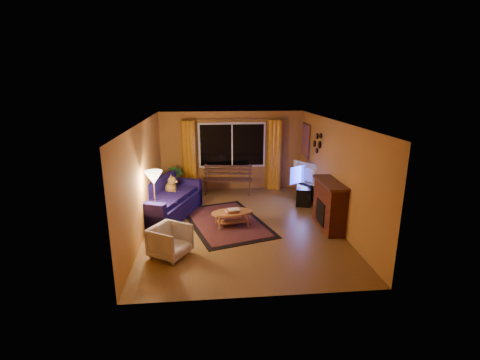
{
  "coord_description": "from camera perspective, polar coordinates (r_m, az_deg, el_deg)",
  "views": [
    {
      "loc": [
        -0.77,
        -7.87,
        3.36
      ],
      "look_at": [
        0.0,
        0.3,
        1.05
      ],
      "focal_mm": 26.0,
      "sensor_mm": 36.0,
      "label": 1
    }
  ],
  "objects": [
    {
      "name": "curtain_right",
      "position": [
        11.18,
        5.66,
        4.09
      ],
      "size": [
        0.36,
        0.36,
        2.24
      ],
      "primitive_type": "cylinder",
      "color": "orange",
      "rests_on": "ground"
    },
    {
      "name": "floor_lamp",
      "position": [
        8.11,
        -13.74,
        -3.63
      ],
      "size": [
        0.32,
        0.32,
        1.47
      ],
      "primitive_type": "cylinder",
      "rotation": [
        0.0,
        0.0,
        0.41
      ],
      "color": "#BF8C3F",
      "rests_on": "ground"
    },
    {
      "name": "painting",
      "position": [
        10.88,
        10.7,
        6.41
      ],
      "size": [
        0.04,
        0.76,
        0.96
      ],
      "primitive_type": "cube",
      "color": "#EB4F0D",
      "rests_on": "wall_right"
    },
    {
      "name": "ceiling",
      "position": [
        7.95,
        0.21,
        9.59
      ],
      "size": [
        4.5,
        6.0,
        0.02
      ],
      "primitive_type": "cube",
      "color": "white",
      "rests_on": "ground"
    },
    {
      "name": "potted_plant",
      "position": [
        10.7,
        -10.55,
        -0.29
      ],
      "size": [
        0.67,
        0.67,
        0.91
      ],
      "primitive_type": "imported",
      "rotation": [
        0.0,
        0.0,
        0.4
      ],
      "color": "#235B1E",
      "rests_on": "ground"
    },
    {
      "name": "armchair",
      "position": [
        7.12,
        -11.41,
        -9.59
      ],
      "size": [
        0.9,
        0.92,
        0.7
      ],
      "primitive_type": "imported",
      "rotation": [
        0.0,
        0.0,
        1.01
      ],
      "color": "beige",
      "rests_on": "ground"
    },
    {
      "name": "floor",
      "position": [
        8.59,
        0.19,
        -7.36
      ],
      "size": [
        4.5,
        6.0,
        0.02
      ],
      "primitive_type": "cube",
      "color": "brown",
      "rests_on": "ground"
    },
    {
      "name": "television",
      "position": [
        10.19,
        10.57,
        0.98
      ],
      "size": [
        0.68,
        1.01,
        0.63
      ],
      "primitive_type": "imported",
      "rotation": [
        0.0,
        0.0,
        2.11
      ],
      "color": "black",
      "rests_on": "tv_console"
    },
    {
      "name": "wall_left",
      "position": [
        8.28,
        -15.57,
        0.37
      ],
      "size": [
        0.02,
        6.0,
        2.5
      ],
      "primitive_type": "cube",
      "color": "#B87832",
      "rests_on": "ground"
    },
    {
      "name": "mirror_cluster",
      "position": [
        9.76,
        12.53,
        6.16
      ],
      "size": [
        0.06,
        0.6,
        0.56
      ],
      "primitive_type": null,
      "color": "black",
      "rests_on": "wall_right"
    },
    {
      "name": "rug",
      "position": [
        8.73,
        -2.35,
        -6.87
      ],
      "size": [
        2.42,
        3.09,
        0.02
      ],
      "primitive_type": "cube",
      "rotation": [
        0.0,
        0.0,
        0.29
      ],
      "color": "#641F02",
      "rests_on": "ground"
    },
    {
      "name": "wall_back",
      "position": [
        11.11,
        -1.32,
        4.77
      ],
      "size": [
        4.5,
        0.02,
        2.5
      ],
      "primitive_type": "cube",
      "color": "#B87832",
      "rests_on": "ground"
    },
    {
      "name": "coffee_table",
      "position": [
        8.44,
        -1.32,
        -6.37
      ],
      "size": [
        1.17,
        1.17,
        0.37
      ],
      "primitive_type": "cylinder",
      "rotation": [
        0.0,
        0.0,
        0.18
      ],
      "color": "#B77339",
      "rests_on": "ground"
    },
    {
      "name": "bench",
      "position": [
        10.82,
        -2.04,
        -1.12
      ],
      "size": [
        1.56,
        0.63,
        0.45
      ],
      "primitive_type": "cube",
      "rotation": [
        0.0,
        0.0,
        -0.13
      ],
      "color": "#3D221B",
      "rests_on": "ground"
    },
    {
      "name": "curtain_left",
      "position": [
        10.99,
        -8.32,
        3.8
      ],
      "size": [
        0.36,
        0.36,
        2.24
      ],
      "primitive_type": "cylinder",
      "color": "orange",
      "rests_on": "ground"
    },
    {
      "name": "dog",
      "position": [
        9.51,
        -11.29,
        -0.85
      ],
      "size": [
        0.39,
        0.49,
        0.48
      ],
      "primitive_type": null,
      "rotation": [
        0.0,
        0.0,
        -0.19
      ],
      "color": "olive",
      "rests_on": "sofa"
    },
    {
      "name": "curtain_rod",
      "position": [
        10.85,
        -1.31,
        9.85
      ],
      "size": [
        3.2,
        0.03,
        0.03
      ],
      "primitive_type": "cylinder",
      "rotation": [
        0.0,
        1.57,
        0.0
      ],
      "color": "#BF8C3F",
      "rests_on": "wall_back"
    },
    {
      "name": "sofa",
      "position": [
        9.1,
        -11.83,
        -3.18
      ],
      "size": [
        1.75,
        2.49,
        0.93
      ],
      "primitive_type": "cube",
      "rotation": [
        0.0,
        0.0,
        -0.37
      ],
      "color": "#140D41",
      "rests_on": "ground"
    },
    {
      "name": "tv_console",
      "position": [
        10.34,
        10.42,
        -2.04
      ],
      "size": [
        0.72,
        1.27,
        0.5
      ],
      "primitive_type": "cube",
      "rotation": [
        0.0,
        0.0,
        -0.28
      ],
      "color": "black",
      "rests_on": "ground"
    },
    {
      "name": "wall_right",
      "position": [
        8.69,
        15.2,
        1.12
      ],
      "size": [
        0.02,
        6.0,
        2.5
      ],
      "primitive_type": "cube",
      "color": "#B87832",
      "rests_on": "ground"
    },
    {
      "name": "window",
      "position": [
        11.01,
        -1.31,
        5.73
      ],
      "size": [
        2.0,
        0.02,
        1.3
      ],
      "primitive_type": "cube",
      "color": "black",
      "rests_on": "wall_back"
    },
    {
      "name": "fireplace",
      "position": [
        8.46,
        14.46,
        -4.19
      ],
      "size": [
        0.4,
        1.2,
        1.1
      ],
      "primitive_type": "cube",
      "color": "maroon",
      "rests_on": "ground"
    }
  ]
}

